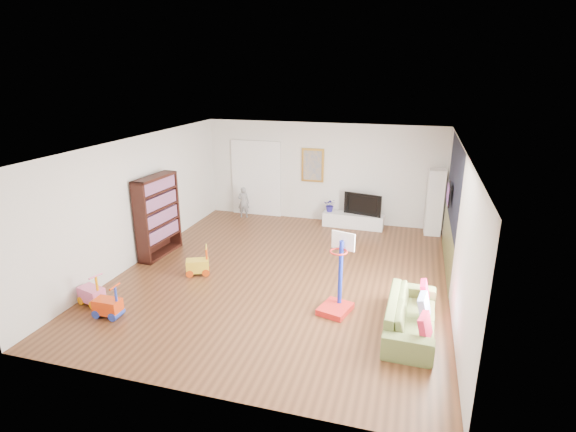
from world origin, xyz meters
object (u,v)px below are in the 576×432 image
(media_console, at_px, (353,220))
(basketball_hoop, at_px, (336,275))
(bookshelf, at_px, (158,216))
(sofa, at_px, (411,315))

(media_console, bearing_deg, basketball_hoop, -84.03)
(bookshelf, xyz_separation_m, basketball_hoop, (4.31, -1.45, -0.20))
(sofa, distance_m, basketball_hoop, 1.37)
(bookshelf, distance_m, basketball_hoop, 4.55)
(media_console, xyz_separation_m, basketball_hoop, (0.35, -4.53, 0.52))
(media_console, xyz_separation_m, sofa, (1.62, -4.79, 0.09))
(bookshelf, bearing_deg, media_console, 41.73)
(media_console, relative_size, bookshelf, 0.88)
(basketball_hoop, bearing_deg, media_console, 109.96)
(media_console, height_order, sofa, sofa)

